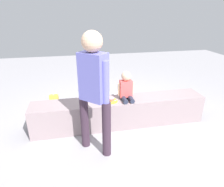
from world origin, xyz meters
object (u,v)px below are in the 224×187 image
Objects in this scene: child_seated at (126,87)px; cake_plate at (111,100)px; gift_bag at (54,101)px; cake_box_white at (120,96)px; water_bottle_far_side at (83,96)px; handbag_black_leather at (176,103)px; party_cup_red at (73,116)px; water_bottle_near_gift at (61,113)px; adult_standing at (94,85)px.

cake_plate is (-0.27, -0.05, -0.19)m from child_seated.
gift_bag reaches higher than cake_box_white.
water_bottle_far_side is 2.04m from handbag_black_leather.
cake_plate is at bearing -44.15° from gift_bag.
gift_bag is 0.67m from party_cup_red.
cake_box_white is (1.47, 0.13, -0.09)m from gift_bag.
cake_plate is at bearing -163.94° from handbag_black_leather.
cake_box_white is at bearing 5.18° from gift_bag.
cake_box_white is 0.92× the size of handbag_black_leather.
water_bottle_near_gift is at bearing 166.42° from party_cup_red.
cake_plate is 2.41× the size of party_cup_red.
gift_bag is (-0.68, 1.56, -0.88)m from adult_standing.
water_bottle_far_side is (-0.40, 1.26, -0.42)m from cake_plate.
adult_standing is 1.43m from party_cup_red.
gift_bag is at bearing 135.85° from cake_plate.
party_cup_red is (-0.66, 0.43, -0.46)m from cake_plate.
water_bottle_near_gift is 2.30× the size of party_cup_red.
handbag_black_leather reaches higher than water_bottle_near_gift.
adult_standing is 1.50m from water_bottle_near_gift.
handbag_black_leather is at bearing -1.53° from water_bottle_near_gift.
gift_bag is at bearing -174.82° from cake_box_white.
adult_standing is at bearing -121.10° from cake_plate.
adult_standing is at bearing -88.28° from water_bottle_far_side.
water_bottle_near_gift is (0.14, -0.51, -0.04)m from gift_bag.
child_seated is 2.57× the size of water_bottle_far_side.
handbag_black_leather is (1.86, -0.84, 0.03)m from water_bottle_far_side.
gift_bag is at bearing 113.54° from adult_standing.
child_seated is 1.27m from cake_box_white.
adult_standing is 7.87× the size of water_bottle_near_gift.
adult_standing is 7.53× the size of cake_plate.
cake_box_white is at bearing -8.88° from water_bottle_far_side.
cake_plate is 0.92m from party_cup_red.
adult_standing reaches higher than party_cup_red.
handbag_black_leather is at bearing 28.71° from adult_standing.
handbag_black_leather is (2.49, -0.57, -0.02)m from gift_bag.
cake_box_white is (0.18, 1.07, -0.65)m from child_seated.
cake_plate reaches higher than party_cup_red.
cake_box_white is at bearing 31.97° from party_cup_red.
water_bottle_far_side is (-0.05, 1.83, -0.93)m from adult_standing.
cake_box_white is at bearing 64.98° from adult_standing.
water_bottle_far_side is at bearing 155.81° from handbag_black_leather.
cake_plate reaches higher than gift_bag.
child_seated is 1.48× the size of handbag_black_leather.
gift_bag is 0.95× the size of handbag_black_leather.
water_bottle_far_side is at bearing 57.98° from water_bottle_near_gift.
party_cup_red is (-0.32, 1.00, -0.97)m from adult_standing.
adult_standing is 5.64× the size of cake_box_white.
water_bottle_near_gift is 0.72× the size of cake_box_white.
cake_plate reaches higher than handbag_black_leather.
water_bottle_far_side is 0.86m from cake_box_white.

